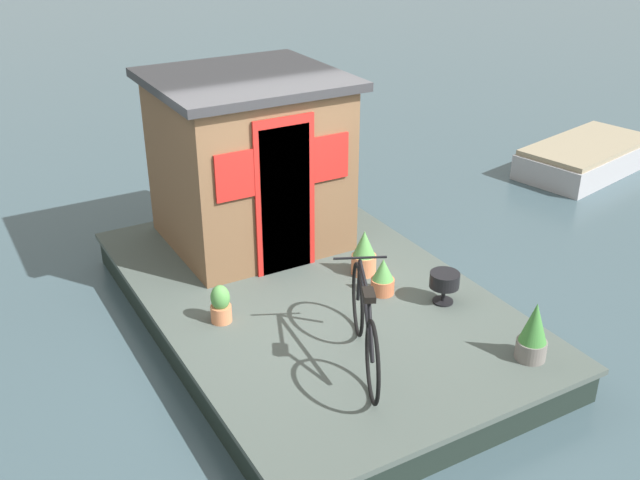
{
  "coord_description": "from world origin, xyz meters",
  "views": [
    {
      "loc": [
        -6.1,
        3.37,
        4.43
      ],
      "look_at": [
        -0.2,
        0.0,
        1.09
      ],
      "focal_mm": 41.54,
      "sensor_mm": 36.0,
      "label": 1
    }
  ],
  "objects_px": {
    "potted_plant_thyme": "(383,277)",
    "potted_plant_fern": "(221,305)",
    "potted_plant_geranium": "(533,332)",
    "potted_plant_succulent": "(364,254)",
    "charcoal_grill": "(444,281)",
    "dinghy_boat": "(586,157)",
    "houseboat_cabin": "(249,160)",
    "bicycle": "(365,325)"
  },
  "relations": [
    {
      "from": "potted_plant_succulent",
      "to": "potted_plant_geranium",
      "type": "height_order",
      "value": "potted_plant_geranium"
    },
    {
      "from": "houseboat_cabin",
      "to": "potted_plant_geranium",
      "type": "relative_size",
      "value": 3.59
    },
    {
      "from": "bicycle",
      "to": "dinghy_boat",
      "type": "height_order",
      "value": "bicycle"
    },
    {
      "from": "houseboat_cabin",
      "to": "potted_plant_geranium",
      "type": "xyz_separation_m",
      "value": [
        -3.6,
        -1.17,
        -0.75
      ]
    },
    {
      "from": "potted_plant_geranium",
      "to": "charcoal_grill",
      "type": "distance_m",
      "value": 1.21
    },
    {
      "from": "houseboat_cabin",
      "to": "dinghy_boat",
      "type": "xyz_separation_m",
      "value": [
        0.34,
        -6.27,
        -1.18
      ]
    },
    {
      "from": "potted_plant_fern",
      "to": "dinghy_boat",
      "type": "bearing_deg",
      "value": -75.43
    },
    {
      "from": "potted_plant_fern",
      "to": "potted_plant_succulent",
      "type": "bearing_deg",
      "value": -85.7
    },
    {
      "from": "houseboat_cabin",
      "to": "potted_plant_fern",
      "type": "distance_m",
      "value": 2.09
    },
    {
      "from": "bicycle",
      "to": "potted_plant_fern",
      "type": "xyz_separation_m",
      "value": [
        1.31,
        0.87,
        -0.21
      ]
    },
    {
      "from": "potted_plant_geranium",
      "to": "potted_plant_fern",
      "type": "height_order",
      "value": "potted_plant_geranium"
    },
    {
      "from": "dinghy_boat",
      "to": "potted_plant_fern",
      "type": "bearing_deg",
      "value": 104.57
    },
    {
      "from": "potted_plant_geranium",
      "to": "houseboat_cabin",
      "type": "bearing_deg",
      "value": 17.97
    },
    {
      "from": "potted_plant_fern",
      "to": "potted_plant_geranium",
      "type": "bearing_deg",
      "value": -132.01
    },
    {
      "from": "potted_plant_geranium",
      "to": "potted_plant_thyme",
      "type": "height_order",
      "value": "potted_plant_geranium"
    },
    {
      "from": "bicycle",
      "to": "potted_plant_thyme",
      "type": "distance_m",
      "value": 1.31
    },
    {
      "from": "potted_plant_succulent",
      "to": "potted_plant_thyme",
      "type": "distance_m",
      "value": 0.48
    },
    {
      "from": "potted_plant_succulent",
      "to": "potted_plant_fern",
      "type": "bearing_deg",
      "value": 94.3
    },
    {
      "from": "potted_plant_fern",
      "to": "dinghy_boat",
      "type": "relative_size",
      "value": 0.15
    },
    {
      "from": "potted_plant_succulent",
      "to": "charcoal_grill",
      "type": "relative_size",
      "value": 1.52
    },
    {
      "from": "potted_plant_thyme",
      "to": "potted_plant_fern",
      "type": "xyz_separation_m",
      "value": [
        0.34,
        1.73,
        -0.0
      ]
    },
    {
      "from": "bicycle",
      "to": "houseboat_cabin",
      "type": "bearing_deg",
      "value": -4.25
    },
    {
      "from": "potted_plant_thyme",
      "to": "potted_plant_fern",
      "type": "height_order",
      "value": "potted_plant_thyme"
    },
    {
      "from": "dinghy_boat",
      "to": "potted_plant_thyme",
      "type": "bearing_deg",
      "value": 111.81
    },
    {
      "from": "potted_plant_geranium",
      "to": "potted_plant_fern",
      "type": "distance_m",
      "value": 3.03
    },
    {
      "from": "potted_plant_succulent",
      "to": "dinghy_boat",
      "type": "relative_size",
      "value": 0.2
    },
    {
      "from": "potted_plant_geranium",
      "to": "charcoal_grill",
      "type": "height_order",
      "value": "potted_plant_geranium"
    },
    {
      "from": "dinghy_boat",
      "to": "charcoal_grill",
      "type": "bearing_deg",
      "value": 117.79
    },
    {
      "from": "potted_plant_thyme",
      "to": "charcoal_grill",
      "type": "distance_m",
      "value": 0.66
    },
    {
      "from": "houseboat_cabin",
      "to": "charcoal_grill",
      "type": "relative_size",
      "value": 6.13
    },
    {
      "from": "bicycle",
      "to": "potted_plant_fern",
      "type": "bearing_deg",
      "value": 33.53
    },
    {
      "from": "bicycle",
      "to": "charcoal_grill",
      "type": "bearing_deg",
      "value": -69.44
    },
    {
      "from": "potted_plant_succulent",
      "to": "potted_plant_fern",
      "type": "distance_m",
      "value": 1.8
    },
    {
      "from": "houseboat_cabin",
      "to": "potted_plant_succulent",
      "type": "height_order",
      "value": "houseboat_cabin"
    },
    {
      "from": "houseboat_cabin",
      "to": "charcoal_grill",
      "type": "height_order",
      "value": "houseboat_cabin"
    },
    {
      "from": "potted_plant_geranium",
      "to": "charcoal_grill",
      "type": "xyz_separation_m",
      "value": [
        1.21,
        0.07,
        -0.03
      ]
    },
    {
      "from": "bicycle",
      "to": "potted_plant_thyme",
      "type": "relative_size",
      "value": 3.92
    },
    {
      "from": "houseboat_cabin",
      "to": "dinghy_boat",
      "type": "relative_size",
      "value": 0.79
    },
    {
      "from": "bicycle",
      "to": "potted_plant_fern",
      "type": "distance_m",
      "value": 1.58
    },
    {
      "from": "charcoal_grill",
      "to": "potted_plant_thyme",
      "type": "bearing_deg",
      "value": 43.47
    },
    {
      "from": "bicycle",
      "to": "potted_plant_thyme",
      "type": "xyz_separation_m",
      "value": [
        0.97,
        -0.86,
        -0.21
      ]
    },
    {
      "from": "potted_plant_succulent",
      "to": "houseboat_cabin",
      "type": "bearing_deg",
      "value": 26.27
    }
  ]
}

